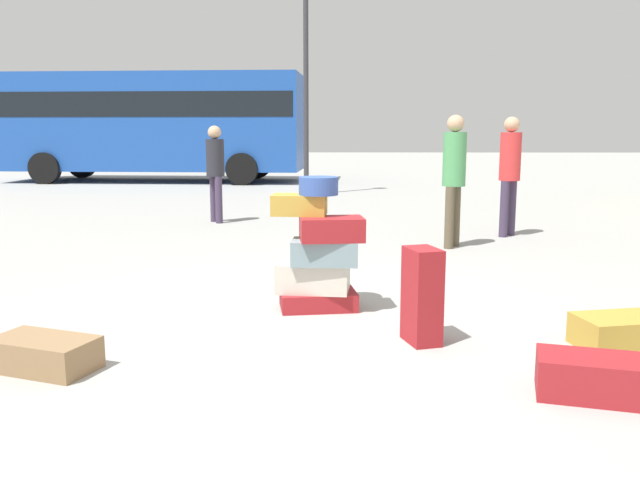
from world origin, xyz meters
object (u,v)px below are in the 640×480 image
at_px(person_bearded_onlooker, 454,169).
at_px(suitcase_tan_behind_tower, 628,332).
at_px(person_tourist_with_camera, 215,165).
at_px(lamp_post, 306,41).
at_px(suitcase_tower, 318,254).
at_px(suitcase_maroon_upright_blue, 593,377).
at_px(suitcase_brown_left_side, 44,354).
at_px(person_passerby_in_red, 510,166).
at_px(suitcase_maroon_foreground_far, 422,296).
at_px(parked_bus, 154,120).

bearing_deg(person_bearded_onlooker, suitcase_tan_behind_tower, 39.24).
distance_m(person_tourist_with_camera, lamp_post, 5.59).
height_order(suitcase_tower, person_tourist_with_camera, person_tourist_with_camera).
height_order(suitcase_maroon_upright_blue, person_bearded_onlooker, person_bearded_onlooker).
relative_size(suitcase_brown_left_side, suitcase_tan_behind_tower, 0.93).
distance_m(suitcase_maroon_upright_blue, person_tourist_with_camera, 8.10).
bearing_deg(person_passerby_in_red, suitcase_maroon_foreground_far, 22.93).
bearing_deg(person_bearded_onlooker, suitcase_maroon_upright_blue, 30.97).
height_order(person_bearded_onlooker, parked_bus, parked_bus).
bearing_deg(suitcase_brown_left_side, parked_bus, 121.43).
bearing_deg(person_passerby_in_red, suitcase_tower, 10.42).
distance_m(suitcase_tower, suitcase_maroon_upright_blue, 2.52).
bearing_deg(lamp_post, suitcase_maroon_foreground_far, -83.70).
distance_m(suitcase_tan_behind_tower, person_tourist_with_camera, 7.60).
bearing_deg(suitcase_maroon_upright_blue, suitcase_tower, 145.95).
distance_m(person_bearded_onlooker, parked_bus, 13.21).
relative_size(suitcase_tower, lamp_post, 0.21).
xyz_separation_m(suitcase_maroon_foreground_far, person_passerby_in_red, (1.93, 4.91, 0.68)).
bearing_deg(suitcase_maroon_foreground_far, suitcase_tan_behind_tower, -20.00).
xyz_separation_m(person_bearded_onlooker, parked_bus, (-6.85, 11.26, 0.80)).
bearing_deg(suitcase_maroon_foreground_far, suitcase_maroon_upright_blue, -65.52).
bearing_deg(suitcase_tower, suitcase_tan_behind_tower, -23.84).
distance_m(suitcase_brown_left_side, suitcase_tan_behind_tower, 4.03).
relative_size(person_bearded_onlooker, lamp_post, 0.32).
distance_m(suitcase_brown_left_side, person_tourist_with_camera, 6.94).
relative_size(suitcase_tower, person_bearded_onlooker, 0.66).
height_order(person_tourist_with_camera, lamp_post, lamp_post).
bearing_deg(lamp_post, parked_bus, 138.31).
height_order(suitcase_tower, person_passerby_in_red, person_passerby_in_red).
distance_m(suitcase_tan_behind_tower, person_bearded_onlooker, 4.19).
distance_m(person_bearded_onlooker, person_passerby_in_red, 1.36).
bearing_deg(lamp_post, suitcase_maroon_upright_blue, -80.19).
xyz_separation_m(suitcase_tower, suitcase_maroon_foreground_far, (0.77, -0.90, -0.13)).
distance_m(person_bearded_onlooker, lamp_post, 7.84).
bearing_deg(lamp_post, person_bearded_onlooker, -72.98).
xyz_separation_m(suitcase_brown_left_side, suitcase_maroon_foreground_far, (2.53, 0.59, 0.25)).
relative_size(suitcase_maroon_upright_blue, lamp_post, 0.12).
distance_m(suitcase_maroon_upright_blue, lamp_post, 12.71).
bearing_deg(suitcase_tan_behind_tower, person_passerby_in_red, 73.45).
xyz_separation_m(suitcase_tan_behind_tower, parked_bus, (-7.37, 15.32, 1.72)).
distance_m(suitcase_brown_left_side, person_bearded_onlooker, 5.81).
bearing_deg(person_bearded_onlooker, parked_bus, -116.70).
bearing_deg(lamp_post, suitcase_tower, -87.46).
height_order(suitcase_brown_left_side, suitcase_maroon_foreground_far, suitcase_maroon_foreground_far).
height_order(person_tourist_with_camera, parked_bus, parked_bus).
distance_m(suitcase_tan_behind_tower, suitcase_maroon_foreground_far, 1.49).
xyz_separation_m(suitcase_maroon_foreground_far, person_bearded_onlooker, (0.95, 3.97, 0.68)).
relative_size(parked_bus, lamp_post, 1.67).
bearing_deg(parked_bus, person_passerby_in_red, -49.54).
relative_size(suitcase_tower, person_passerby_in_red, 0.66).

